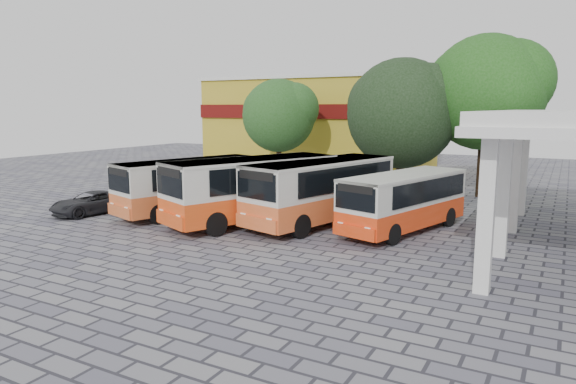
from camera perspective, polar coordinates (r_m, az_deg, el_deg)
The scene contains 10 objects.
ground at distance 21.45m, azimuth 0.40°, elevation -5.52°, with size 90.00×90.00×0.00m, color #565563.
shophouse_block at distance 48.92m, azimuth 3.53°, elevation 7.74°, with size 20.40×10.40×8.30m.
bus_far_left at distance 27.23m, azimuth -10.81°, elevation 1.02°, with size 4.67×8.37×2.84m.
bus_centre_left at distance 24.62m, azimuth -3.93°, elevation 0.68°, with size 5.75×9.28×3.12m.
bus_centre_right at distance 24.38m, azimuth 3.72°, elevation 0.51°, with size 4.63×8.96×3.06m.
bus_far_right at distance 23.44m, azimuth 12.79°, elevation -0.69°, with size 4.11×7.68×2.61m.
tree_left at distance 39.81m, azimuth -0.92°, elevation 8.75°, with size 5.88×5.60×7.71m.
tree_middle at distance 33.28m, azimuth 12.71°, elevation 8.89°, with size 7.24×6.90×8.59m.
tree_right at distance 33.88m, azimuth 21.28°, elevation 10.65°, with size 7.34×6.99×9.91m.
parked_car at distance 28.83m, azimuth -21.02°, elevation -1.12°, with size 1.92×4.17×1.16m, color black.
Camera 1 is at (9.83, -18.25, 5.50)m, focal length 32.00 mm.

